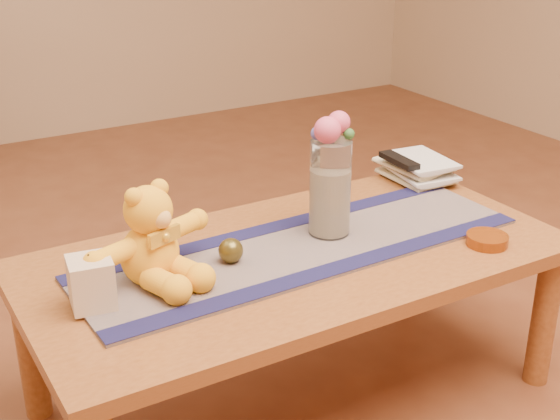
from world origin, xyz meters
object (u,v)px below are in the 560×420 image
glass_vase (330,188)px  bronze_ball (231,250)px  tv_remote (399,160)px  amber_dish (487,240)px  teddy_bear (149,235)px  book_bottom (396,182)px  pillar_candle (91,282)px

glass_vase → bronze_ball: size_ratio=4.16×
bronze_ball → tv_remote: 0.74m
amber_dish → tv_remote: bearing=81.6°
teddy_bear → book_bottom: bearing=-6.1°
bronze_ball → teddy_bear: bearing=173.8°
glass_vase → tv_remote: size_ratio=1.62×
bronze_ball → glass_vase: bearing=3.7°
pillar_candle → amber_dish: size_ratio=1.04×
teddy_bear → pillar_candle: 0.18m
tv_remote → amber_dish: tv_remote is taller
teddy_bear → pillar_candle: size_ratio=2.96×
book_bottom → glass_vase: bearing=-152.1°
glass_vase → amber_dish: (0.33, -0.26, -0.12)m
pillar_candle → bronze_ball: bearing=5.2°
bronze_ball → amber_dish: bearing=-20.8°
book_bottom → tv_remote: 0.08m
book_bottom → amber_dish: bearing=-98.1°
teddy_bear → amber_dish: teddy_bear is taller
pillar_candle → glass_vase: size_ratio=0.44×
tv_remote → amber_dish: 0.47m
tv_remote → amber_dish: (-0.07, -0.46, -0.07)m
pillar_candle → teddy_bear: bearing=18.8°
teddy_bear → bronze_ball: bearing=-25.0°
teddy_bear → amber_dish: (0.84, -0.26, -0.11)m
book_bottom → teddy_bear: bearing=-167.0°
glass_vase → teddy_bear: bearing=179.8°
glass_vase → amber_dish: 0.44m
tv_remote → teddy_bear: bearing=-164.6°
teddy_bear → amber_dish: bearing=-36.3°
pillar_candle → book_bottom: size_ratio=0.51×
bronze_ball → book_bottom: (0.70, 0.23, -0.03)m
teddy_bear → book_bottom: size_ratio=1.51×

